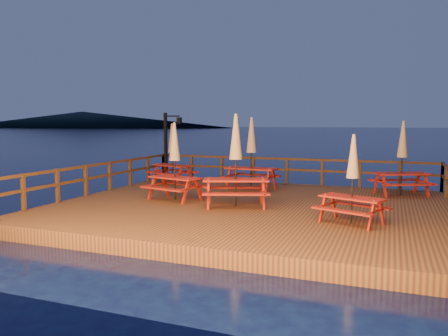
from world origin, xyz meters
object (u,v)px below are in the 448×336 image
at_px(picnic_table_1, 402,157).
at_px(picnic_table_2, 251,152).
at_px(lamp_post, 169,140).
at_px(picnic_table_0, 172,152).

bearing_deg(picnic_table_1, picnic_table_2, 161.22).
height_order(lamp_post, picnic_table_2, lamp_post).
relative_size(lamp_post, picnic_table_1, 1.15).
xyz_separation_m(lamp_post, picnic_table_0, (0.71, -1.02, -0.48)).
distance_m(lamp_post, picnic_table_2, 4.74).
bearing_deg(picnic_table_2, picnic_table_0, 175.87).
height_order(picnic_table_0, picnic_table_1, picnic_table_1).
xyz_separation_m(lamp_post, picnic_table_1, (9.81, -0.99, -0.44)).
distance_m(lamp_post, picnic_table_0, 1.34).
bearing_deg(lamp_post, picnic_table_1, -5.77).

